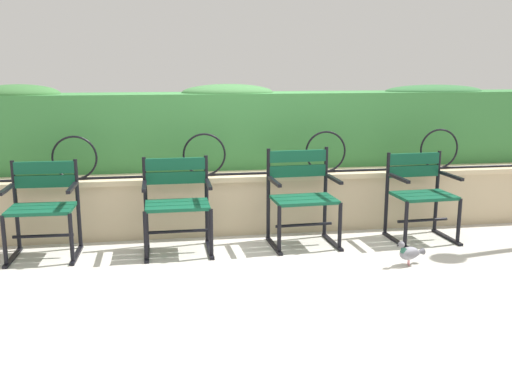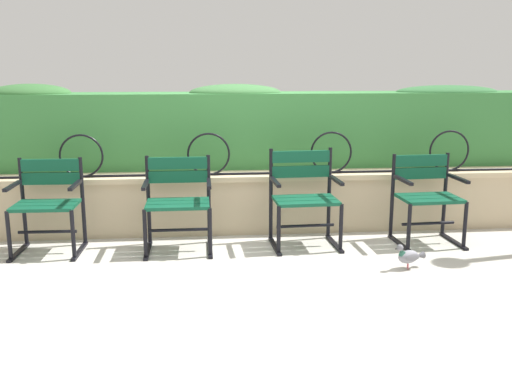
# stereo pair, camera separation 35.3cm
# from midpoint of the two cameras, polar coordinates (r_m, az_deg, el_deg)

# --- Properties ---
(ground_plane) EXTENTS (60.00, 60.00, 0.00)m
(ground_plane) POSITION_cam_midpoint_polar(r_m,az_deg,el_deg) (5.24, 2.00, -6.05)
(ground_plane) COLOR #BCB7AD
(stone_wall) EXTENTS (7.14, 0.41, 0.59)m
(stone_wall) POSITION_cam_midpoint_polar(r_m,az_deg,el_deg) (5.88, 1.10, -0.96)
(stone_wall) COLOR tan
(stone_wall) RESTS_ON ground
(iron_arch_fence) EXTENTS (6.61, 0.02, 0.42)m
(iron_arch_fence) POSITION_cam_midpoint_polar(r_m,az_deg,el_deg) (5.69, -2.15, 3.37)
(iron_arch_fence) COLOR black
(iron_arch_fence) RESTS_ON stone_wall
(hedge_row) EXTENTS (7.00, 0.57, 0.87)m
(hedge_row) POSITION_cam_midpoint_polar(r_m,az_deg,el_deg) (6.21, 0.61, 6.39)
(hedge_row) COLOR #387A3D
(hedge_row) RESTS_ON stone_wall
(park_chair_leftmost) EXTENTS (0.59, 0.53, 0.83)m
(park_chair_leftmost) POSITION_cam_midpoint_polar(r_m,az_deg,el_deg) (5.47, -17.99, -0.93)
(park_chair_leftmost) COLOR #0F4C33
(park_chair_leftmost) RESTS_ON ground
(park_chair_centre_left) EXTENTS (0.60, 0.52, 0.84)m
(park_chair_centre_left) POSITION_cam_midpoint_polar(r_m,az_deg,el_deg) (5.28, -5.75, -0.78)
(park_chair_centre_left) COLOR #0F4C33
(park_chair_centre_left) RESTS_ON ground
(park_chair_centre_right) EXTENTS (0.63, 0.55, 0.89)m
(park_chair_centre_right) POSITION_cam_midpoint_polar(r_m,az_deg,el_deg) (5.42, 6.58, -0.33)
(park_chair_centre_right) COLOR #0F4C33
(park_chair_centre_right) RESTS_ON ground
(park_chair_rightmost) EXTENTS (0.60, 0.55, 0.83)m
(park_chair_rightmost) POSITION_cam_midpoint_polar(r_m,az_deg,el_deg) (5.75, 18.02, -0.30)
(park_chair_rightmost) COLOR #0F4C33
(park_chair_rightmost) RESTS_ON ground
(pigeon_near_chairs) EXTENTS (0.29, 0.15, 0.22)m
(pigeon_near_chairs) POSITION_cam_midpoint_polar(r_m,az_deg,el_deg) (5.04, 16.70, -6.03)
(pigeon_near_chairs) COLOR gray
(pigeon_near_chairs) RESTS_ON ground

